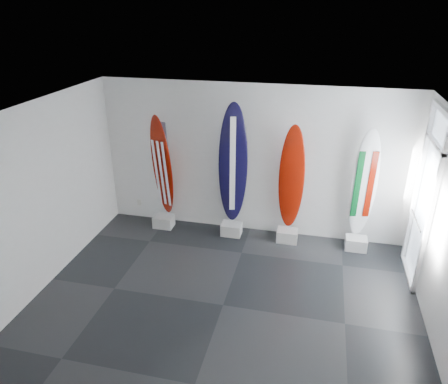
% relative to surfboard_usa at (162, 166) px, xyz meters
% --- Properties ---
extents(floor, '(6.00, 6.00, 0.00)m').
position_rel_surfboard_usa_xyz_m(floor, '(1.79, -2.28, -1.32)').
color(floor, black).
rests_on(floor, ground).
extents(ceiling, '(6.00, 6.00, 0.00)m').
position_rel_surfboard_usa_xyz_m(ceiling, '(1.79, -2.28, 1.68)').
color(ceiling, white).
rests_on(ceiling, wall_back).
extents(wall_back, '(6.00, 0.00, 6.00)m').
position_rel_surfboard_usa_xyz_m(wall_back, '(1.79, 0.22, 0.18)').
color(wall_back, white).
rests_on(wall_back, ground).
extents(wall_front, '(6.00, 0.00, 6.00)m').
position_rel_surfboard_usa_xyz_m(wall_front, '(1.79, -4.78, 0.18)').
color(wall_front, white).
rests_on(wall_front, ground).
extents(wall_left, '(0.00, 5.00, 5.00)m').
position_rel_surfboard_usa_xyz_m(wall_left, '(-1.21, -2.28, 0.18)').
color(wall_left, white).
rests_on(wall_left, ground).
extents(display_block_usa, '(0.40, 0.30, 0.24)m').
position_rel_surfboard_usa_xyz_m(display_block_usa, '(0.00, -0.10, -1.20)').
color(display_block_usa, silver).
rests_on(display_block_usa, floor).
extents(surfboard_usa, '(0.56, 0.44, 2.16)m').
position_rel_surfboard_usa_xyz_m(surfboard_usa, '(0.00, 0.00, 0.00)').
color(surfboard_usa, maroon).
rests_on(surfboard_usa, display_block_usa).
extents(display_block_navy, '(0.40, 0.30, 0.24)m').
position_rel_surfboard_usa_xyz_m(display_block_navy, '(1.45, -0.10, -1.20)').
color(display_block_navy, silver).
rests_on(display_block_navy, floor).
extents(surfboard_navy, '(0.60, 0.36, 2.47)m').
position_rel_surfboard_usa_xyz_m(surfboard_navy, '(1.45, 0.00, 0.16)').
color(surfboard_navy, black).
rests_on(surfboard_navy, display_block_navy).
extents(display_block_swiss, '(0.40, 0.30, 0.24)m').
position_rel_surfboard_usa_xyz_m(display_block_swiss, '(2.58, -0.10, -1.20)').
color(display_block_swiss, silver).
rests_on(display_block_swiss, floor).
extents(surfboard_swiss, '(0.50, 0.26, 2.13)m').
position_rel_surfboard_usa_xyz_m(surfboard_swiss, '(2.58, 0.00, -0.02)').
color(surfboard_swiss, maroon).
rests_on(surfboard_swiss, display_block_swiss).
extents(display_block_italy, '(0.40, 0.30, 0.24)m').
position_rel_surfboard_usa_xyz_m(display_block_italy, '(3.89, -0.10, -1.20)').
color(display_block_italy, silver).
rests_on(display_block_italy, floor).
extents(surfboard_italy, '(0.51, 0.27, 2.14)m').
position_rel_surfboard_usa_xyz_m(surfboard_italy, '(3.89, 0.00, -0.01)').
color(surfboard_italy, white).
rests_on(surfboard_italy, display_block_italy).
extents(wall_outlet, '(0.09, 0.02, 0.13)m').
position_rel_surfboard_usa_xyz_m(wall_outlet, '(-0.66, 0.20, -0.97)').
color(wall_outlet, silver).
rests_on(wall_outlet, wall_back).
extents(glass_door, '(0.12, 1.16, 2.85)m').
position_rel_surfboard_usa_xyz_m(glass_door, '(4.76, -0.73, 0.11)').
color(glass_door, white).
rests_on(glass_door, floor).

